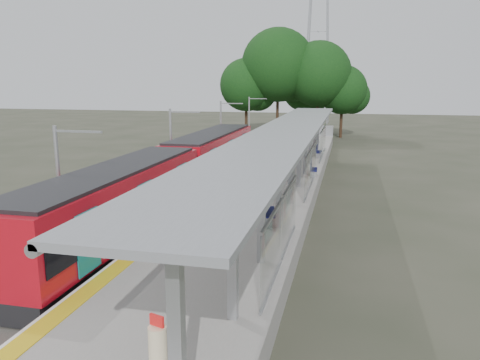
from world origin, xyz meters
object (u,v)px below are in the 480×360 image
at_px(train, 176,174).
at_px(info_pillar_far, 285,162).
at_px(bench_mid, 313,168).
at_px(bench_far, 318,151).
at_px(litter_bin, 291,174).
at_px(bench_near, 267,210).
at_px(info_pillar_near, 158,358).

bearing_deg(train, info_pillar_far, 52.60).
relative_size(bench_mid, bench_far, 0.97).
xyz_separation_m(train, bench_mid, (7.03, 6.52, -0.55)).
xyz_separation_m(bench_mid, litter_bin, (-1.13, -2.38, -0.01)).
height_order(bench_mid, bench_far, bench_far).
relative_size(train, bench_far, 19.08).
bearing_deg(bench_mid, litter_bin, -118.13).
height_order(bench_near, info_pillar_near, info_pillar_near).
bearing_deg(bench_near, bench_far, 76.15).
height_order(train, bench_mid, train).
relative_size(bench_mid, info_pillar_far, 0.74).
bearing_deg(info_pillar_far, info_pillar_near, -96.42).
bearing_deg(info_pillar_near, litter_bin, 107.14).
relative_size(bench_near, info_pillar_near, 1.09).
xyz_separation_m(bench_near, info_pillar_near, (-0.14, -11.60, 0.09)).
xyz_separation_m(bench_mid, info_pillar_near, (-1.26, -22.75, 0.21)).
relative_size(bench_mid, litter_bin, 1.44).
distance_m(bench_near, litter_bin, 8.77).
distance_m(bench_far, litter_bin, 10.31).
height_order(train, info_pillar_near, train).
bearing_deg(info_pillar_near, bench_far, 105.50).
distance_m(info_pillar_near, litter_bin, 20.38).
distance_m(bench_near, info_pillar_far, 11.42).
height_order(bench_far, info_pillar_far, info_pillar_far).
height_order(info_pillar_near, info_pillar_far, info_pillar_far).
bearing_deg(train, bench_near, -38.06).
height_order(train, litter_bin, train).
xyz_separation_m(train, info_pillar_far, (5.17, 6.76, -0.23)).
distance_m(bench_far, info_pillar_near, 30.66).
bearing_deg(train, litter_bin, 35.09).
distance_m(train, info_pillar_far, 8.52).
xyz_separation_m(train, bench_near, (5.91, -4.63, -0.43)).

